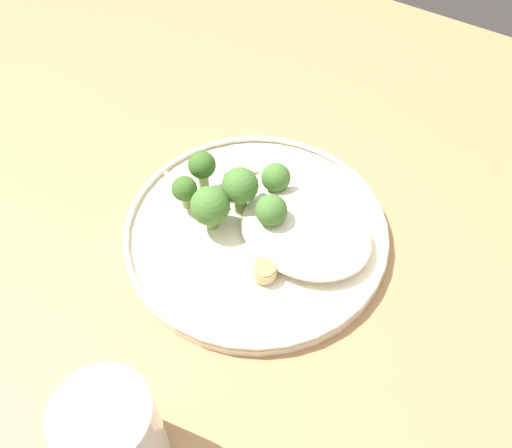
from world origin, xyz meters
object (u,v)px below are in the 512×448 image
object	(u,v)px
seared_scallop_left_edge	(303,228)
water_glass	(116,438)
seared_scallop_rear_pale	(264,271)
broccoli_floret_front_edge	(276,179)
seared_scallop_center_golden	(356,242)
broccoli_floret_center_pile	(210,207)
broccoli_floret_right_tilted	(185,190)
broccoli_floret_tall_stalk	(271,212)
dinner_plate	(256,230)
seared_scallop_right_edge	(288,239)
broccoli_floret_small_sprig	(202,167)
broccoli_floret_rear_charred	(240,187)
seared_scallop_large_seared	(323,243)

from	to	relation	value
seared_scallop_left_edge	water_glass	world-z (taller)	water_glass
seared_scallop_rear_pale	broccoli_floret_front_edge	xyz separation A→B (m)	(0.05, -0.10, 0.02)
seared_scallop_center_golden	seared_scallop_left_edge	xyz separation A→B (m)	(0.06, 0.02, 0.00)
broccoli_floret_center_pile	broccoli_floret_right_tilted	xyz separation A→B (m)	(0.04, -0.01, -0.00)
seared_scallop_center_golden	seared_scallop_rear_pale	bearing A→B (deg)	53.34
broccoli_floret_tall_stalk	dinner_plate	bearing A→B (deg)	22.42
broccoli_floret_right_tilted	seared_scallop_left_edge	bearing A→B (deg)	-164.91
dinner_plate	broccoli_floret_tall_stalk	xyz separation A→B (m)	(-0.01, -0.01, 0.04)
broccoli_floret_center_pile	water_glass	world-z (taller)	water_glass
dinner_plate	broccoli_floret_front_edge	distance (m)	0.06
seared_scallop_center_golden	water_glass	world-z (taller)	water_glass
broccoli_floret_tall_stalk	seared_scallop_center_golden	bearing A→B (deg)	-160.58
dinner_plate	water_glass	size ratio (longest dim) A/B	2.77
seared_scallop_center_golden	seared_scallop_right_edge	bearing A→B (deg)	30.75
seared_scallop_rear_pale	broccoli_floret_small_sprig	world-z (taller)	broccoli_floret_small_sprig
dinner_plate	seared_scallop_right_edge	world-z (taller)	seared_scallop_right_edge
seared_scallop_rear_pale	broccoli_floret_right_tilted	distance (m)	0.13
broccoli_floret_small_sprig	broccoli_floret_tall_stalk	bearing A→B (deg)	172.73
broccoli_floret_right_tilted	seared_scallop_rear_pale	bearing A→B (deg)	165.32
seared_scallop_right_edge	broccoli_floret_rear_charred	size ratio (longest dim) A/B	0.38
broccoli_floret_small_sprig	broccoli_floret_front_edge	xyz separation A→B (m)	(-0.08, -0.03, -0.01)
dinner_plate	broccoli_floret_tall_stalk	world-z (taller)	broccoli_floret_tall_stalk
seared_scallop_center_golden	broccoli_floret_small_sprig	size ratio (longest dim) A/B	0.55
seared_scallop_rear_pale	broccoli_floret_rear_charred	distance (m)	0.10
dinner_plate	broccoli_floret_center_pile	size ratio (longest dim) A/B	5.30
seared_scallop_large_seared	seared_scallop_center_golden	world-z (taller)	seared_scallop_large_seared
seared_scallop_large_seared	water_glass	world-z (taller)	water_glass
broccoli_floret_rear_charred	broccoli_floret_front_edge	size ratio (longest dim) A/B	1.29
dinner_plate	seared_scallop_left_edge	xyz separation A→B (m)	(-0.05, -0.02, 0.01)
broccoli_floret_rear_charred	broccoli_floret_center_pile	size ratio (longest dim) A/B	1.12
broccoli_floret_tall_stalk	water_glass	distance (m)	0.26
seared_scallop_large_seared	broccoli_floret_rear_charred	xyz separation A→B (m)	(0.10, 0.00, 0.03)
seared_scallop_center_golden	broccoli_floret_right_tilted	world-z (taller)	broccoli_floret_right_tilted
seared_scallop_large_seared	seared_scallop_left_edge	xyz separation A→B (m)	(0.03, -0.01, -0.00)
seared_scallop_large_seared	broccoli_floret_center_pile	distance (m)	0.13
dinner_plate	broccoli_floret_small_sprig	world-z (taller)	broccoli_floret_small_sprig
seared_scallop_center_golden	broccoli_floret_rear_charred	bearing A→B (deg)	9.78
broccoli_floret_small_sprig	broccoli_floret_tall_stalk	world-z (taller)	same
broccoli_floret_tall_stalk	broccoli_floret_front_edge	world-z (taller)	broccoli_floret_tall_stalk
seared_scallop_right_edge	seared_scallop_rear_pale	xyz separation A→B (m)	(-0.00, 0.05, -0.00)
seared_scallop_center_golden	broccoli_floret_center_pile	world-z (taller)	broccoli_floret_center_pile
broccoli_floret_right_tilted	broccoli_floret_rear_charred	bearing A→B (deg)	-152.97
broccoli_floret_front_edge	water_glass	xyz separation A→B (m)	(-0.04, 0.31, 0.01)
seared_scallop_rear_pale	seared_scallop_left_edge	size ratio (longest dim) A/B	0.99
seared_scallop_center_golden	broccoli_floret_tall_stalk	xyz separation A→B (m)	(0.09, 0.03, 0.02)
dinner_plate	broccoli_floret_right_tilted	distance (m)	0.09
water_glass	broccoli_floret_center_pile	bearing A→B (deg)	-71.58
broccoli_floret_tall_stalk	water_glass	bearing A→B (deg)	94.11
dinner_plate	water_glass	xyz separation A→B (m)	(-0.03, 0.26, 0.04)
broccoli_floret_center_pile	broccoli_floret_right_tilted	bearing A→B (deg)	-10.32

